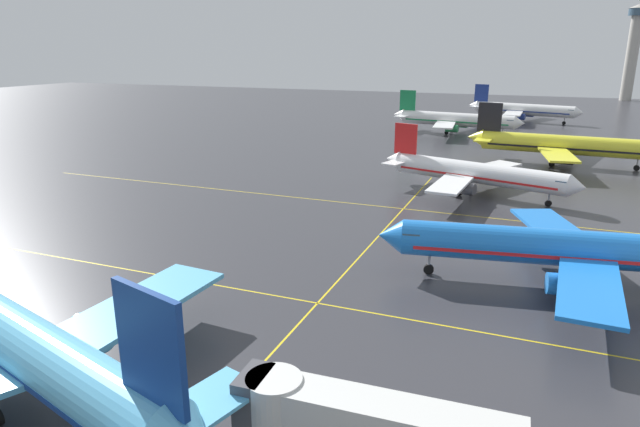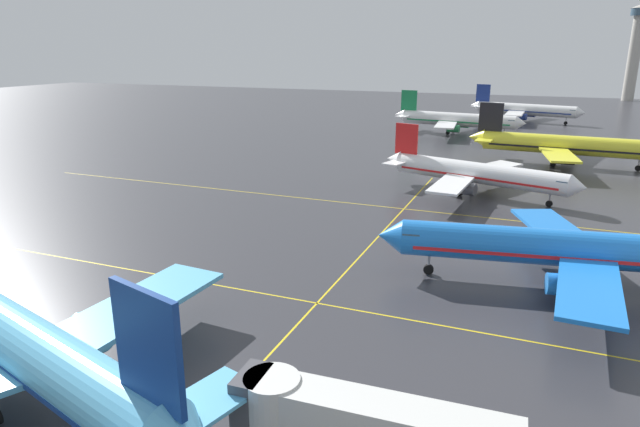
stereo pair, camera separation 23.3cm
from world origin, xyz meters
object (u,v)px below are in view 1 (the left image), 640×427
object	(u,v)px
airliner_far_right_stand	(455,120)
airliner_second_row	(565,248)
airliner_third_row	(474,173)
jet_bridge	(351,417)
airliner_far_left_stand	(562,145)
airliner_distant_taxiway	(522,110)
airliner_front_gate	(20,342)
control_tower	(633,46)

from	to	relation	value
airliner_far_right_stand	airliner_second_row	bearing A→B (deg)	-75.51
airliner_third_row	jet_bridge	xyz separation A→B (m)	(1.47, -69.17, 0.33)
airliner_far_left_stand	airliner_distant_taxiway	size ratio (longest dim) A/B	1.06
airliner_far_right_stand	airliner_third_row	bearing A→B (deg)	-78.82
airliner_front_gate	airliner_second_row	size ratio (longest dim) A/B	1.05
airliner_front_gate	airliner_distant_taxiway	world-z (taller)	airliner_front_gate
airliner_far_right_stand	airliner_distant_taxiway	xyz separation A→B (m)	(16.96, 36.26, -0.02)
airliner_far_left_stand	jet_bridge	distance (m)	102.17
airliner_second_row	airliner_third_row	size ratio (longest dim) A/B	1.11
airliner_third_row	airliner_far_left_stand	bearing A→B (deg)	66.08
jet_bridge	airliner_front_gate	bearing A→B (deg)	-177.16
airliner_third_row	airliner_far_left_stand	world-z (taller)	airliner_far_left_stand
airliner_distant_taxiway	control_tower	bearing A→B (deg)	67.37
airliner_far_right_stand	airliner_distant_taxiway	world-z (taller)	airliner_far_right_stand
airliner_second_row	airliner_third_row	distance (m)	37.58
airliner_front_gate	airliner_far_right_stand	size ratio (longest dim) A/B	1.05
airliner_far_right_stand	jet_bridge	size ratio (longest dim) A/B	2.35
airliner_front_gate	airliner_distant_taxiway	bearing A→B (deg)	81.67
airliner_far_left_stand	airliner_distant_taxiway	xyz separation A→B (m)	(-10.98, 73.17, -0.23)
airliner_front_gate	airliner_second_row	xyz separation A→B (m)	(35.70, 35.20, -0.27)
airliner_second_row	airliner_distant_taxiway	distance (m)	140.88
airliner_front_gate	control_tower	world-z (taller)	control_tower
control_tower	airliner_distant_taxiway	bearing A→B (deg)	-112.63
airliner_third_row	airliner_far_right_stand	distance (m)	70.45
airliner_distant_taxiway	jet_bridge	world-z (taller)	airliner_distant_taxiway
airliner_third_row	jet_bridge	world-z (taller)	airliner_third_row
airliner_front_gate	airliner_far_left_stand	bearing A→B (deg)	70.31
airliner_far_left_stand	control_tower	distance (m)	177.97
airliner_third_row	control_tower	world-z (taller)	control_tower
jet_bridge	control_tower	size ratio (longest dim) A/B	0.38
airliner_front_gate	airliner_far_left_stand	size ratio (longest dim) A/B	1.00
airliner_distant_taxiway	control_tower	size ratio (longest dim) A/B	0.88
airliner_front_gate	control_tower	bearing A→B (deg)	76.23
airliner_far_left_stand	airliner_far_right_stand	xyz separation A→B (m)	(-27.94, 36.91, -0.20)
airliner_front_gate	control_tower	distance (m)	285.50
airliner_front_gate	jet_bridge	distance (m)	23.92
airliner_far_left_stand	jet_bridge	xyz separation A→B (m)	(-12.81, -101.36, -0.21)
airliner_far_left_stand	airliner_far_right_stand	bearing A→B (deg)	127.12
airliner_second_row	airliner_far_left_stand	bearing A→B (deg)	89.15
airliner_third_row	airliner_front_gate	bearing A→B (deg)	-107.67
airliner_second_row	jet_bridge	xyz separation A→B (m)	(-11.81, -34.01, -0.01)
airliner_far_left_stand	airliner_front_gate	bearing A→B (deg)	-109.69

